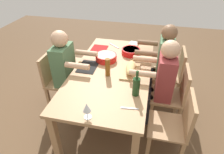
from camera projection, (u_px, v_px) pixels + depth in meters
ground_plane at (112, 112)px, 2.85m from camera, size 8.00×8.00×0.00m
dining_table at (112, 75)px, 2.48m from camera, size 1.85×0.96×0.74m
chair_far_right at (176, 124)px, 2.03m from camera, size 0.40×0.40×0.85m
chair_far_center at (174, 94)px, 2.44m from camera, size 0.40×0.40×0.85m
diner_far_center at (161, 79)px, 2.35m from camera, size 0.41×0.53×1.20m
chair_far_left at (172, 73)px, 2.85m from camera, size 0.40×0.40×0.85m
diner_far_left at (162, 59)px, 2.76m from camera, size 0.41×0.53×1.20m
chair_near_center at (57, 79)px, 2.73m from camera, size 0.40×0.40×0.85m
diner_near_center at (67, 67)px, 2.57m from camera, size 0.41×0.53×1.20m
chair_near_left at (71, 61)px, 3.14m from camera, size 0.40×0.40×0.85m
serving_bowl_pasta at (106, 57)px, 2.61m from camera, size 0.29×0.29×0.09m
serving_bowl_fruit at (131, 51)px, 2.76m from camera, size 0.26×0.26×0.08m
cutting_board at (130, 71)px, 2.39m from camera, size 0.41×0.23×0.02m
bread_loaf at (131, 67)px, 2.36m from camera, size 0.32×0.12×0.09m
wine_bottle at (136, 86)px, 1.97m from camera, size 0.08×0.08×0.29m
beer_bottle at (108, 67)px, 2.28m from camera, size 0.06×0.06×0.22m
wine_glass at (87, 108)px, 1.70m from camera, size 0.08×0.08×0.17m
fork_far_right at (130, 108)px, 1.85m from camera, size 0.03×0.17×0.01m
placemat_near_center at (88, 67)px, 2.49m from camera, size 0.32×0.23×0.01m
placemat_near_left at (99, 50)px, 2.90m from camera, size 0.32×0.23×0.01m
carving_knife at (114, 46)px, 3.01m from camera, size 0.17×0.19×0.01m
napkin_stack at (134, 44)px, 3.05m from camera, size 0.16×0.16×0.02m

